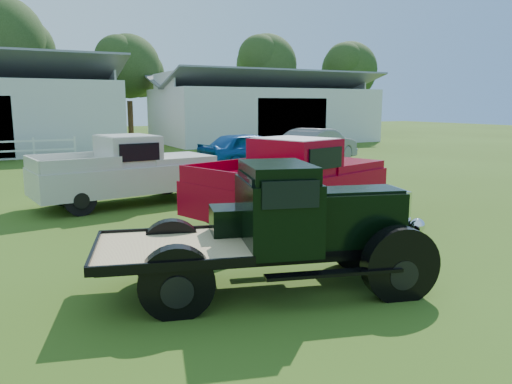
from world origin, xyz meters
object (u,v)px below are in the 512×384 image
red_pickup (292,179)px  white_pickup (125,171)px  vintage_flatbed (271,227)px  misc_car_blue (248,150)px  misc_car_grey (318,146)px

red_pickup → white_pickup: (-3.21, 3.96, -0.06)m
vintage_flatbed → misc_car_blue: 15.44m
red_pickup → white_pickup: bearing=110.7°
red_pickup → misc_car_blue: (3.76, 10.08, -0.22)m
vintage_flatbed → misc_car_blue: (6.49, 14.01, -0.17)m
vintage_flatbed → white_pickup: vintage_flatbed is taller
red_pickup → misc_car_grey: size_ratio=1.10×
vintage_flatbed → red_pickup: red_pickup is taller
white_pickup → misc_car_blue: size_ratio=1.11×
white_pickup → misc_car_grey: size_ratio=1.03×
red_pickup → white_pickup: red_pickup is taller
white_pickup → red_pickup: bearing=-59.1°
vintage_flatbed → misc_car_blue: vintage_flatbed is taller
misc_car_blue → red_pickup: bearing=150.5°
white_pickup → misc_car_grey: (10.80, 6.12, -0.12)m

